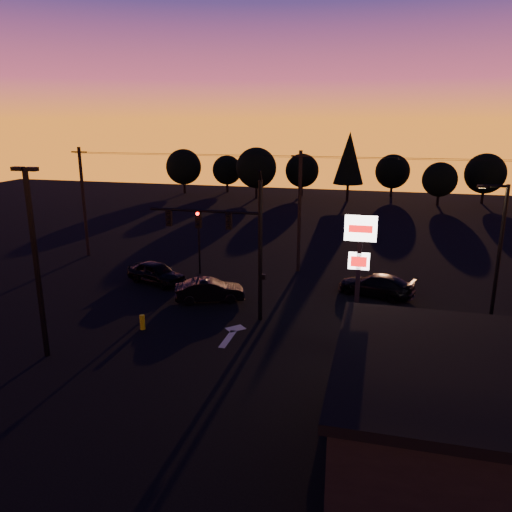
{
  "coord_description": "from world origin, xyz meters",
  "views": [
    {
      "loc": [
        7.93,
        -21.99,
        11.2
      ],
      "look_at": [
        1.0,
        5.0,
        3.5
      ],
      "focal_mm": 35.0,
      "sensor_mm": 36.0,
      "label": 1
    }
  ],
  "objects_px": {
    "car_mid": "(210,290)",
    "car_right": "(376,285)",
    "bollard": "(142,322)",
    "streetlight": "(497,253)",
    "secondary_signal": "(199,236)",
    "suv_parked": "(362,388)",
    "parking_lot_light": "(35,252)",
    "traffic_signal_mast": "(232,235)",
    "pylon_sign": "(359,255)",
    "car_left": "(156,273)"
  },
  "relations": [
    {
      "from": "streetlight",
      "to": "car_right",
      "type": "xyz_separation_m",
      "value": [
        -6.05,
        4.3,
        -3.7
      ]
    },
    {
      "from": "suv_parked",
      "to": "pylon_sign",
      "type": "bearing_deg",
      "value": 104.57
    },
    {
      "from": "streetlight",
      "to": "suv_parked",
      "type": "distance_m",
      "value": 11.63
    },
    {
      "from": "secondary_signal",
      "to": "parking_lot_light",
      "type": "bearing_deg",
      "value": -99.79
    },
    {
      "from": "streetlight",
      "to": "car_left",
      "type": "distance_m",
      "value": 21.6
    },
    {
      "from": "traffic_signal_mast",
      "to": "parking_lot_light",
      "type": "bearing_deg",
      "value": -136.63
    },
    {
      "from": "car_right",
      "to": "suv_parked",
      "type": "bearing_deg",
      "value": 16.32
    },
    {
      "from": "secondary_signal",
      "to": "suv_parked",
      "type": "xyz_separation_m",
      "value": [
        12.59,
        -15.0,
        -2.18
      ]
    },
    {
      "from": "car_right",
      "to": "suv_parked",
      "type": "relative_size",
      "value": 1.01
    },
    {
      "from": "parking_lot_light",
      "to": "pylon_sign",
      "type": "xyz_separation_m",
      "value": [
        14.5,
        4.5,
        -0.36
      ]
    },
    {
      "from": "secondary_signal",
      "to": "pylon_sign",
      "type": "height_order",
      "value": "pylon_sign"
    },
    {
      "from": "parking_lot_light",
      "to": "pylon_sign",
      "type": "distance_m",
      "value": 15.19
    },
    {
      "from": "pylon_sign",
      "to": "streetlight",
      "type": "xyz_separation_m",
      "value": [
        6.91,
        4.0,
        -0.49
      ]
    },
    {
      "from": "secondary_signal",
      "to": "streetlight",
      "type": "height_order",
      "value": "streetlight"
    },
    {
      "from": "pylon_sign",
      "to": "car_mid",
      "type": "relative_size",
      "value": 1.57
    },
    {
      "from": "bollard",
      "to": "secondary_signal",
      "type": "bearing_deg",
      "value": 93.16
    },
    {
      "from": "streetlight",
      "to": "car_left",
      "type": "bearing_deg",
      "value": 171.67
    },
    {
      "from": "car_mid",
      "to": "car_right",
      "type": "bearing_deg",
      "value": -92.21
    },
    {
      "from": "streetlight",
      "to": "suv_parked",
      "type": "bearing_deg",
      "value": -125.0
    },
    {
      "from": "traffic_signal_mast",
      "to": "pylon_sign",
      "type": "distance_m",
      "value": 7.52
    },
    {
      "from": "parking_lot_light",
      "to": "streetlight",
      "type": "xyz_separation_m",
      "value": [
        21.41,
        8.5,
        -0.85
      ]
    },
    {
      "from": "secondary_signal",
      "to": "parking_lot_light",
      "type": "xyz_separation_m",
      "value": [
        -2.5,
        -14.49,
        2.41
      ]
    },
    {
      "from": "streetlight",
      "to": "bollard",
      "type": "distance_m",
      "value": 19.29
    },
    {
      "from": "traffic_signal_mast",
      "to": "car_mid",
      "type": "relative_size",
      "value": 1.98
    },
    {
      "from": "car_mid",
      "to": "suv_parked",
      "type": "bearing_deg",
      "value": -156.24
    },
    {
      "from": "car_left",
      "to": "car_right",
      "type": "relative_size",
      "value": 0.91
    },
    {
      "from": "bollard",
      "to": "car_left",
      "type": "bearing_deg",
      "value": 109.87
    },
    {
      "from": "streetlight",
      "to": "secondary_signal",
      "type": "bearing_deg",
      "value": 162.44
    },
    {
      "from": "bollard",
      "to": "car_right",
      "type": "height_order",
      "value": "car_right"
    },
    {
      "from": "secondary_signal",
      "to": "bollard",
      "type": "relative_size",
      "value": 5.22
    },
    {
      "from": "streetlight",
      "to": "suv_parked",
      "type": "height_order",
      "value": "streetlight"
    },
    {
      "from": "car_left",
      "to": "bollard",
      "type": "bearing_deg",
      "value": -140.27
    },
    {
      "from": "bollard",
      "to": "streetlight",
      "type": "bearing_deg",
      "value": 13.69
    },
    {
      "from": "parking_lot_light",
      "to": "suv_parked",
      "type": "xyz_separation_m",
      "value": [
        15.09,
        -0.52,
        -4.59
      ]
    },
    {
      "from": "traffic_signal_mast",
      "to": "streetlight",
      "type": "relative_size",
      "value": 1.07
    },
    {
      "from": "secondary_signal",
      "to": "car_mid",
      "type": "bearing_deg",
      "value": -63.35
    },
    {
      "from": "parking_lot_light",
      "to": "car_mid",
      "type": "xyz_separation_m",
      "value": [
        5.18,
        9.14,
        -4.56
      ]
    },
    {
      "from": "traffic_signal_mast",
      "to": "car_right",
      "type": "distance_m",
      "value": 10.71
    },
    {
      "from": "secondary_signal",
      "to": "suv_parked",
      "type": "bearing_deg",
      "value": -49.99
    },
    {
      "from": "streetlight",
      "to": "suv_parked",
      "type": "relative_size",
      "value": 1.63
    },
    {
      "from": "car_mid",
      "to": "car_right",
      "type": "relative_size",
      "value": 0.88
    },
    {
      "from": "traffic_signal_mast",
      "to": "suv_parked",
      "type": "distance_m",
      "value": 11.56
    },
    {
      "from": "pylon_sign",
      "to": "suv_parked",
      "type": "distance_m",
      "value": 6.59
    },
    {
      "from": "car_left",
      "to": "car_right",
      "type": "height_order",
      "value": "car_left"
    },
    {
      "from": "pylon_sign",
      "to": "bollard",
      "type": "distance_m",
      "value": 12.29
    },
    {
      "from": "parking_lot_light",
      "to": "car_right",
      "type": "bearing_deg",
      "value": 39.82
    },
    {
      "from": "pylon_sign",
      "to": "bollard",
      "type": "relative_size",
      "value": 8.16
    },
    {
      "from": "streetlight",
      "to": "bollard",
      "type": "relative_size",
      "value": 9.6
    },
    {
      "from": "traffic_signal_mast",
      "to": "parking_lot_light",
      "type": "xyz_separation_m",
      "value": [
        -7.4,
        -6.99,
        0.33
      ]
    },
    {
      "from": "traffic_signal_mast",
      "to": "car_mid",
      "type": "bearing_deg",
      "value": 135.91
    }
  ]
}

